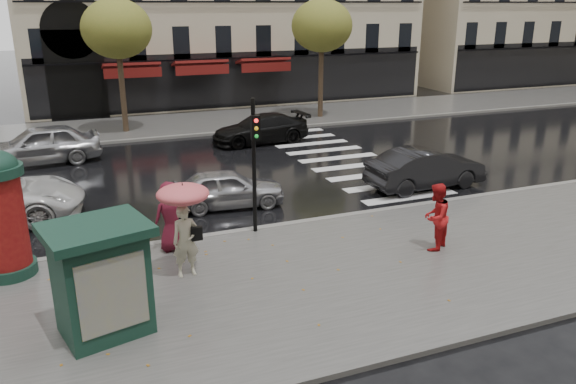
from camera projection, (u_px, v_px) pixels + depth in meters
name	position (u px, v px, depth m)	size (l,w,h in m)	color
ground	(293.00, 276.00, 13.79)	(160.00, 160.00, 0.00)	black
near_sidewalk	(301.00, 282.00, 13.33)	(90.00, 7.00, 0.12)	#474744
far_sidewalk	(162.00, 126.00, 30.52)	(90.00, 6.00, 0.12)	#474744
near_kerb	(255.00, 230.00, 16.41)	(90.00, 0.25, 0.14)	slate
far_kerb	(172.00, 137.00, 27.87)	(90.00, 0.25, 0.14)	slate
zebra_crossing	(338.00, 158.00, 24.34)	(3.60, 11.75, 0.01)	silver
tree_far_left	(117.00, 29.00, 27.32)	(3.40, 3.40, 6.64)	#38281C
tree_far_right	(322.00, 26.00, 31.15)	(3.40, 3.40, 6.64)	#38281C
woman_umbrella	(184.00, 215.00, 13.10)	(1.23, 1.23, 2.36)	beige
woman_red	(436.00, 217.00, 14.75)	(0.88, 0.69, 1.82)	red
man_burgundy	(171.00, 216.00, 14.70)	(0.92, 0.60, 1.88)	#561120
morris_column	(0.00, 209.00, 13.10)	(1.29, 1.29, 3.48)	#143328
traffic_light	(255.00, 153.00, 15.40)	(0.25, 0.36, 3.84)	black
newsstand	(101.00, 278.00, 10.89)	(2.23, 2.01, 2.28)	#143328
car_silver	(227.00, 188.00, 18.30)	(1.50, 3.72, 1.27)	#B3B3B8
car_darkgrey	(426.00, 168.00, 20.19)	(1.53, 4.39, 1.45)	black
car_black	(260.00, 129.00, 26.80)	(1.90, 4.67, 1.36)	black
car_far_silver	(40.00, 145.00, 23.18)	(1.92, 4.78, 1.63)	#A9AAAE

